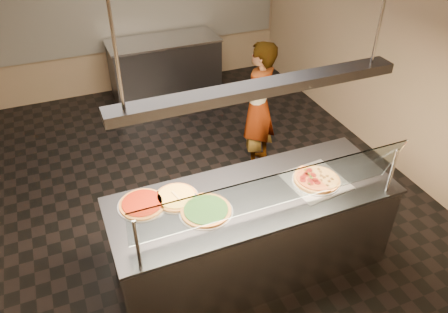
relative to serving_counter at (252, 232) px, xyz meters
name	(u,v)px	position (x,y,z in m)	size (l,w,h in m)	color
ground	(198,186)	(-0.05, 1.40, -0.48)	(5.00, 6.00, 0.02)	black
wall_front	(385,300)	(-0.05, -1.61, 1.03)	(5.00, 0.02, 3.00)	#987962
wall_right	(389,39)	(2.46, 1.40, 1.03)	(0.02, 6.00, 3.00)	#987962
tile_band	(132,11)	(-0.05, 4.38, 0.83)	(4.90, 0.02, 1.20)	silver
serving_counter	(252,232)	(0.00, 0.00, 0.00)	(2.55, 0.94, 0.93)	#B7B7BC
sneeze_guard	(275,192)	(0.00, -0.34, 0.76)	(2.31, 0.18, 0.54)	#B7B7BC
perforated_tray	(316,181)	(0.60, -0.05, 0.47)	(0.54, 0.54, 0.01)	silver
half_pizza_pepperoni	(307,181)	(0.50, -0.05, 0.50)	(0.25, 0.43, 0.05)	#995A25
half_pizza_sausage	(326,176)	(0.70, -0.05, 0.49)	(0.24, 0.43, 0.04)	#995A25
pizza_spinach	(206,210)	(-0.47, -0.04, 0.48)	(0.45, 0.45, 0.03)	silver
pizza_cheese	(176,197)	(-0.65, 0.21, 0.48)	(0.40, 0.40, 0.03)	silver
pizza_tomato	(142,204)	(-0.94, 0.24, 0.48)	(0.42, 0.42, 0.03)	silver
pizza_spatula	(183,198)	(-0.60, 0.16, 0.49)	(0.22, 0.23, 0.02)	#B7B7BC
prep_table	(165,67)	(0.30, 3.95, 0.00)	(1.77, 0.74, 0.93)	#3E3E43
worker	(258,107)	(0.80, 1.56, 0.36)	(0.60, 0.40, 1.66)	#272429
heat_lamp_housing	(260,88)	(0.00, 0.00, 1.48)	(2.30, 0.18, 0.08)	#3E3E43
lamp_rod_left	(113,34)	(-1.00, 0.00, 2.03)	(0.02, 0.02, 1.01)	#B7B7BC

